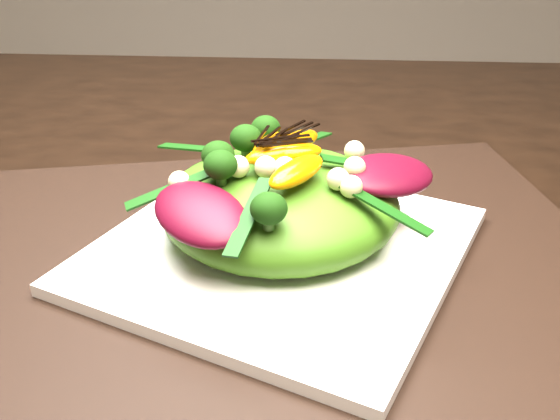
# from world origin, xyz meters

# --- Properties ---
(dining_table) EXTENTS (1.60, 0.90, 0.75)m
(dining_table) POSITION_xyz_m (0.00, 0.00, 0.73)
(dining_table) COLOR black
(dining_table) RESTS_ON floor
(placemat) EXTENTS (0.62, 0.52, 0.00)m
(placemat) POSITION_xyz_m (-0.14, -0.17, 0.75)
(placemat) COLOR black
(placemat) RESTS_ON dining_table
(plate_base) EXTENTS (0.36, 0.36, 0.01)m
(plate_base) POSITION_xyz_m (-0.14, -0.17, 0.76)
(plate_base) COLOR white
(plate_base) RESTS_ON placemat
(salad_bowl) EXTENTS (0.26, 0.26, 0.02)m
(salad_bowl) POSITION_xyz_m (-0.14, -0.17, 0.77)
(salad_bowl) COLOR white
(salad_bowl) RESTS_ON plate_base
(lettuce_mound) EXTENTS (0.22, 0.22, 0.06)m
(lettuce_mound) POSITION_xyz_m (-0.14, -0.17, 0.80)
(lettuce_mound) COLOR #417115
(lettuce_mound) RESTS_ON salad_bowl
(radicchio_leaf) EXTENTS (0.10, 0.10, 0.02)m
(radicchio_leaf) POSITION_xyz_m (-0.05, -0.16, 0.83)
(radicchio_leaf) COLOR #3F0614
(radicchio_leaf) RESTS_ON lettuce_mound
(orange_segment) EXTENTS (0.06, 0.05, 0.01)m
(orange_segment) POSITION_xyz_m (-0.15, -0.14, 0.84)
(orange_segment) COLOR orange
(orange_segment) RESTS_ON lettuce_mound
(broccoli_floret) EXTENTS (0.04, 0.04, 0.04)m
(broccoli_floret) POSITION_xyz_m (-0.21, -0.15, 0.84)
(broccoli_floret) COLOR black
(broccoli_floret) RESTS_ON lettuce_mound
(macadamia_nut) EXTENTS (0.02, 0.02, 0.02)m
(macadamia_nut) POSITION_xyz_m (-0.11, -0.22, 0.84)
(macadamia_nut) COLOR beige
(macadamia_nut) RESTS_ON lettuce_mound
(balsamic_drizzle) EXTENTS (0.05, 0.03, 0.00)m
(balsamic_drizzle) POSITION_xyz_m (-0.15, -0.14, 0.85)
(balsamic_drizzle) COLOR black
(balsamic_drizzle) RESTS_ON orange_segment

